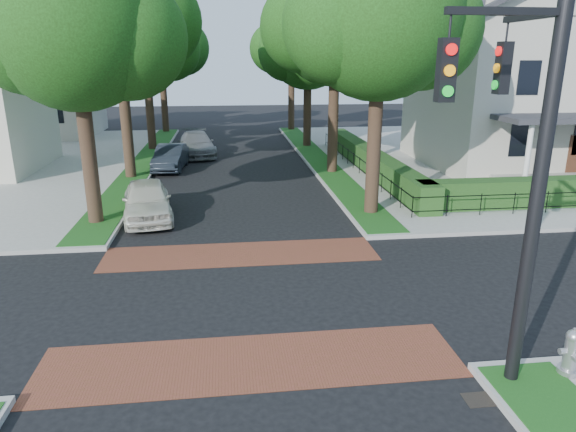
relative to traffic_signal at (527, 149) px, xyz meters
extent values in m
plane|color=black|center=(-4.89, 4.41, -4.71)|extent=(120.00, 120.00, 0.00)
cube|color=gray|center=(14.61, 23.41, -4.63)|extent=(30.00, 30.00, 0.15)
cube|color=brown|center=(-4.89, 7.61, -4.70)|extent=(9.00, 2.20, 0.01)
cube|color=brown|center=(-4.89, 1.21, -4.70)|extent=(9.00, 2.20, 0.01)
cube|color=black|center=(-0.59, -0.59, -4.70)|extent=(0.65, 0.45, 0.01)
cube|color=#154112|center=(0.51, 23.51, -4.55)|extent=(1.60, 29.80, 0.02)
cube|color=#154112|center=(-10.29, 23.51, -4.55)|extent=(1.60, 29.80, 0.02)
cylinder|color=black|center=(0.61, 11.41, -0.88)|extent=(0.56, 0.56, 7.35)
sphere|color=#18320D|center=(0.61, 11.41, 3.00)|extent=(6.20, 6.20, 6.20)
sphere|color=#18320D|center=(2.32, 11.71, 2.60)|extent=(4.65, 4.65, 4.65)
sphere|color=#18320D|center=(-0.94, 11.21, 2.70)|extent=(4.34, 4.34, 4.34)
sphere|color=#18320D|center=(0.71, 12.96, 3.50)|extent=(4.03, 4.03, 4.03)
cylinder|color=black|center=(0.61, 19.41, -0.71)|extent=(0.56, 0.56, 7.70)
sphere|color=#18320D|center=(0.61, 19.41, 3.36)|extent=(6.60, 6.60, 6.60)
sphere|color=#18320D|center=(2.43, 19.71, 2.96)|extent=(4.95, 4.95, 4.95)
sphere|color=#18320D|center=(-1.04, 19.21, 3.06)|extent=(4.62, 4.62, 4.62)
sphere|color=#18320D|center=(0.71, 21.06, 3.86)|extent=(4.29, 4.29, 4.29)
cylinder|color=black|center=(0.61, 28.41, -1.23)|extent=(0.56, 0.56, 6.65)
sphere|color=#18320D|center=(0.61, 28.41, 2.28)|extent=(5.80, 5.80, 5.80)
sphere|color=#18320D|center=(2.21, 28.71, 1.88)|extent=(4.35, 4.35, 4.35)
sphere|color=#18320D|center=(-0.84, 28.21, 1.98)|extent=(4.06, 4.06, 4.06)
sphere|color=#18320D|center=(0.71, 29.86, 2.78)|extent=(3.77, 3.77, 3.77)
cylinder|color=black|center=(0.61, 37.41, -1.06)|extent=(0.56, 0.56, 7.00)
sphere|color=#18320D|center=(0.61, 37.41, 2.64)|extent=(6.00, 6.00, 6.00)
sphere|color=#18320D|center=(2.26, 37.71, 2.24)|extent=(4.50, 4.50, 4.50)
sphere|color=#18320D|center=(-0.89, 37.21, 2.34)|extent=(4.20, 4.20, 4.20)
sphere|color=#18320D|center=(0.71, 38.91, 3.14)|extent=(3.90, 3.90, 3.90)
cylinder|color=black|center=(-10.39, 11.41, -1.06)|extent=(0.56, 0.56, 7.00)
sphere|color=#18320D|center=(-10.39, 11.41, 2.64)|extent=(6.00, 6.00, 6.00)
sphere|color=#18320D|center=(-8.74, 11.71, 2.24)|extent=(4.50, 4.50, 4.50)
sphere|color=#18320D|center=(-11.89, 11.21, 2.34)|extent=(4.20, 4.20, 4.20)
sphere|color=#18320D|center=(-10.29, 12.91, 3.14)|extent=(3.90, 3.90, 3.90)
cylinder|color=black|center=(-10.39, 19.41, -0.53)|extent=(0.56, 0.56, 8.05)
sphere|color=#18320D|center=(-10.39, 19.41, 3.72)|extent=(6.40, 6.40, 6.40)
sphere|color=#18320D|center=(-8.63, 19.71, 3.32)|extent=(4.80, 4.80, 4.80)
sphere|color=#18320D|center=(-11.99, 19.21, 3.42)|extent=(4.48, 4.48, 4.48)
sphere|color=#18320D|center=(-10.29, 21.01, 4.22)|extent=(4.16, 4.16, 4.16)
cylinder|color=black|center=(-10.39, 28.41, -1.13)|extent=(0.56, 0.56, 6.86)
sphere|color=#18320D|center=(-10.39, 28.41, 2.50)|extent=(5.60, 5.60, 5.60)
sphere|color=#18320D|center=(-8.85, 28.71, 2.10)|extent=(4.20, 4.20, 4.20)
sphere|color=#18320D|center=(-11.79, 28.21, 2.20)|extent=(3.92, 3.92, 3.92)
sphere|color=#18320D|center=(-10.29, 29.81, 3.00)|extent=(3.64, 3.64, 3.64)
cylinder|color=black|center=(-10.39, 37.41, -0.99)|extent=(0.56, 0.56, 7.14)
sphere|color=#18320D|center=(-10.39, 37.41, 2.79)|extent=(6.20, 6.20, 6.20)
sphere|color=#18320D|center=(-8.68, 37.71, 2.39)|extent=(4.65, 4.65, 4.65)
sphere|color=#18320D|center=(-11.94, 37.21, 2.49)|extent=(4.34, 4.34, 4.34)
sphere|color=#18320D|center=(-10.29, 38.96, 3.29)|extent=(4.03, 4.03, 4.03)
cube|color=#194217|center=(2.81, 19.41, -3.96)|extent=(1.00, 18.00, 1.20)
cube|color=#BBB8A7|center=(12.61, 20.41, -0.56)|extent=(12.00, 10.00, 8.00)
cylinder|color=white|center=(8.41, 13.26, -2.71)|extent=(0.24, 0.24, 3.00)
cube|color=#BBB8A7|center=(-20.39, 36.41, -1.31)|extent=(9.00, 8.00, 6.50)
cube|color=brown|center=(-17.69, 34.81, 3.76)|extent=(0.80, 0.80, 3.64)
cylinder|color=black|center=(0.21, -0.19, -0.56)|extent=(0.26, 0.26, 8.00)
cube|color=black|center=(-0.79, -0.19, 2.24)|extent=(2.00, 0.12, 0.12)
cube|color=black|center=(0.21, 0.71, 2.24)|extent=(0.12, 1.80, 0.12)
cube|color=black|center=(-1.69, -0.19, 1.34)|extent=(0.28, 0.22, 1.00)
cylinder|color=red|center=(-1.69, -0.32, 1.66)|extent=(0.18, 0.05, 0.18)
cylinder|color=orange|center=(-1.69, -0.32, 1.34)|extent=(0.18, 0.05, 0.18)
cylinder|color=#0CB226|center=(-1.69, -0.32, 1.02)|extent=(0.18, 0.05, 0.18)
cube|color=black|center=(0.21, 1.51, 1.34)|extent=(0.22, 0.28, 1.00)
cylinder|color=red|center=(0.08, 1.51, 1.66)|extent=(0.05, 0.18, 0.18)
cylinder|color=orange|center=(0.08, 1.51, 1.34)|extent=(0.05, 0.18, 0.18)
cylinder|color=#0CB226|center=(0.08, 1.51, 1.02)|extent=(0.05, 0.18, 0.18)
imported|color=silver|center=(-8.49, 12.01, -3.92)|extent=(2.57, 4.84, 1.57)
imported|color=#1F262F|center=(-8.49, 21.72, -3.99)|extent=(1.85, 4.48, 1.44)
imported|color=gray|center=(-7.19, 26.14, -3.94)|extent=(2.92, 5.57, 1.54)
cylinder|color=#9F9FA1|center=(1.43, -0.19, -4.50)|extent=(0.50, 0.50, 0.11)
cylinder|color=#9F9FA1|center=(1.43, -0.19, -4.10)|extent=(0.33, 0.33, 0.69)
sphere|color=#9F9FA1|center=(1.43, -0.19, -3.73)|extent=(0.30, 0.30, 0.30)
cylinder|color=#9F9FA1|center=(1.43, -0.19, -3.59)|extent=(0.10, 0.10, 0.09)
cylinder|color=#9F9FA1|center=(1.25, -0.19, -4.04)|extent=(0.16, 0.15, 0.13)
camera|label=1|loc=(-5.26, -8.40, 1.53)|focal=32.00mm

